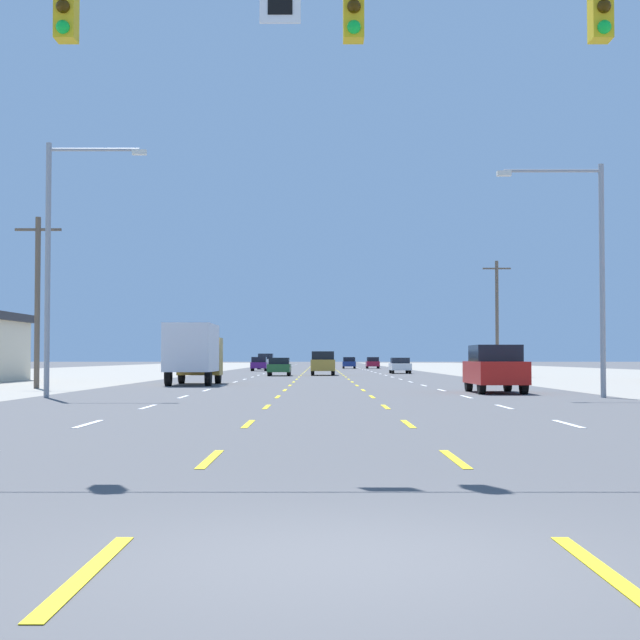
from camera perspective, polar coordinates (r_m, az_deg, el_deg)
name	(u,v)px	position (r m, az deg, el deg)	size (l,w,h in m)	color
ground_plane	(321,377)	(73.24, 0.03, -3.32)	(572.00, 572.00, 0.00)	#4C4C4F
lane_markings	(320,371)	(111.74, -0.02, -2.93)	(10.64, 227.60, 0.01)	white
signal_span_wire	(334,113)	(14.69, 0.80, 11.85)	(25.14, 0.52, 8.55)	brown
suv_far_right_nearest	(493,368)	(41.64, 9.93, -2.74)	(1.98, 4.90, 1.98)	red
box_truck_far_left_near	(192,351)	(53.51, -7.39, -1.76)	(2.40, 7.20, 3.23)	#B28C33
sedan_inner_left_mid	(277,366)	(79.84, -2.47, -2.69)	(1.80, 4.50, 1.46)	#235B2D
suv_center_turn_midfar	(321,363)	(82.15, 0.05, -2.48)	(1.98, 4.90, 1.98)	#B28C33
sedan_far_right_far	(398,365)	(91.62, 4.52, -2.62)	(1.80, 4.50, 1.46)	white
hatchback_far_left_farther	(257,364)	(108.97, -3.63, -2.54)	(1.72, 3.90, 1.54)	#4C196B
suv_center_turn_farthest	(318,361)	(115.21, -0.09, -2.40)	(1.98, 4.90, 1.98)	white
suv_far_left_distant_a	(264,361)	(125.34, -3.25, -2.38)	(1.98, 4.90, 1.98)	silver
hatchback_inner_right_distant_b	(347,363)	(132.63, 1.57, -2.48)	(1.72, 3.90, 1.54)	navy
hatchback_far_right_distant_c	(371,363)	(133.48, 2.94, -2.47)	(1.72, 3.90, 1.54)	maroon
streetlight_left_row_0	(56,250)	(37.56, -14.97, 3.90)	(3.69, 0.26, 9.35)	gray
streetlight_right_row_0	(588,261)	(37.60, 15.19, 3.32)	(3.93, 0.26, 8.57)	gray
utility_pole_left_row_0	(35,299)	(48.69, -16.06, 1.20)	(2.20, 0.26, 8.13)	brown
utility_pole_right_row_1	(495,316)	(78.35, 10.04, 0.22)	(2.20, 0.26, 9.02)	brown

